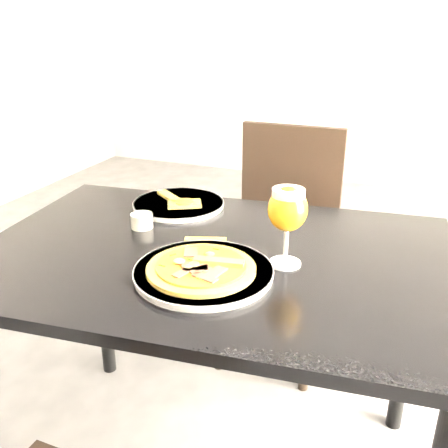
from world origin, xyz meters
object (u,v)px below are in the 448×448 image
at_px(dining_table, 213,282).
at_px(beer_glass, 288,210).
at_px(pizza, 202,267).
at_px(chair_far, 281,236).

bearing_deg(dining_table, beer_glass, -6.48).
relative_size(dining_table, pizza, 5.11).
height_order(dining_table, beer_glass, beer_glass).
relative_size(dining_table, beer_glass, 6.53).
bearing_deg(chair_far, beer_glass, -75.18).
bearing_deg(pizza, beer_glass, 39.99).
bearing_deg(beer_glass, dining_table, 179.21).
bearing_deg(dining_table, chair_far, 84.50).
xyz_separation_m(dining_table, pizza, (0.03, -0.14, 0.12)).
xyz_separation_m(dining_table, chair_far, (-0.00, 0.69, -0.15)).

